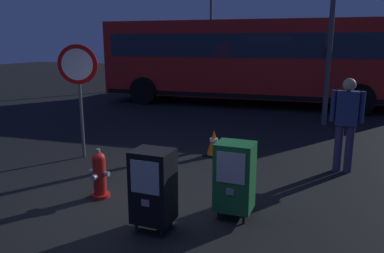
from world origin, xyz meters
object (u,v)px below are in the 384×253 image
pedestrian (346,120)px  traffic_cone (214,143)px  fire_hydrant (99,175)px  street_light_near_right (211,11)px  stop_sign (79,78)px  bus_near (249,58)px  newspaper_box_primary (153,186)px  newspaper_box_secondary (235,176)px  bus_far (317,54)px

pedestrian → traffic_cone: bearing=178.3°
fire_hydrant → street_light_near_right: 16.23m
stop_sign → bus_near: bearing=78.8°
newspaper_box_primary → street_light_near_right: bearing=106.3°
traffic_cone → street_light_near_right: size_ratio=0.08×
pedestrian → street_light_near_right: bearing=118.0°
newspaper_box_secondary → street_light_near_right: size_ratio=0.15×
newspaper_box_secondary → pedestrian: 2.82m
traffic_cone → bus_far: bearing=83.9°
bus_near → street_light_near_right: (-3.54, 6.10, 2.17)m
fire_hydrant → bus_far: size_ratio=0.07×
fire_hydrant → pedestrian: (3.37, 2.55, 0.60)m
newspaper_box_primary → stop_sign: 3.61m
fire_hydrant → street_light_near_right: street_light_near_right is taller
newspaper_box_primary → traffic_cone: bearing=95.0°
bus_far → newspaper_box_primary: bearing=-91.6°
newspaper_box_secondary → traffic_cone: size_ratio=1.92×
bus_near → fire_hydrant: bearing=-94.5°
fire_hydrant → bus_near: size_ratio=0.07×
pedestrian → stop_sign: bearing=-168.5°
stop_sign → pedestrian: stop_sign is taller
newspaper_box_primary → bus_far: bearing=86.4°
traffic_cone → bus_near: 6.94m
fire_hydrant → bus_far: bus_far is taller
traffic_cone → bus_far: bus_far is taller
pedestrian → bus_far: 11.53m
pedestrian → bus_far: bus_far is taller
bus_near → newspaper_box_primary: bearing=-87.5°
stop_sign → pedestrian: size_ratio=1.34×
pedestrian → bus_near: bearing=116.0°
newspaper_box_primary → stop_sign: bearing=141.3°
bus_near → traffic_cone: bearing=-86.7°
newspaper_box_primary → stop_sign: stop_sign is taller
fire_hydrant → stop_sign: (-1.49, 1.56, 1.25)m
pedestrian → street_light_near_right: (-6.86, 12.90, 2.93)m
newspaper_box_secondary → bus_far: bearing=89.6°
fire_hydrant → traffic_cone: bearing=70.6°
stop_sign → street_light_near_right: 14.21m
newspaper_box_primary → bus_near: size_ratio=0.10×
newspaper_box_primary → bus_near: 10.08m
newspaper_box_primary → street_light_near_right: (-4.70, 16.05, 3.31)m
newspaper_box_primary → traffic_cone: size_ratio=1.92×
newspaper_box_secondary → traffic_cone: newspaper_box_secondary is taller
bus_near → newspaper_box_secondary: bearing=-82.0°
stop_sign → bus_near: bus_near is taller
stop_sign → pedestrian: bearing=11.5°
bus_near → street_light_near_right: bearing=115.9°
bus_near → street_light_near_right: size_ratio=1.60×
traffic_cone → street_light_near_right: (-4.41, 12.83, 3.62)m
stop_sign → bus_far: bus_far is taller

